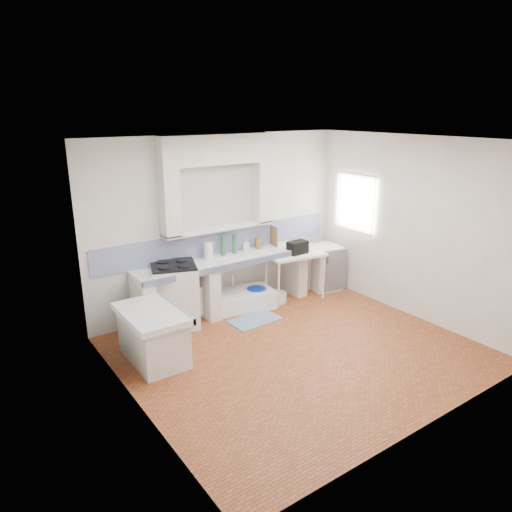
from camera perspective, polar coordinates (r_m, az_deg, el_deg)
floor at (r=6.62m, az=5.06°, el=-11.29°), size 4.50×4.50×0.00m
ceiling at (r=5.82m, az=5.81°, el=13.68°), size 4.50×4.50×0.00m
wall_back at (r=7.65m, az=-4.30°, el=3.99°), size 4.50×0.00×4.50m
wall_front at (r=4.82m, az=20.98°, el=-5.36°), size 4.50×0.00×4.50m
wall_left at (r=4.99m, az=-14.80°, el=-3.96°), size 0.00×4.50×4.50m
wall_right at (r=7.68m, az=18.38°, el=3.18°), size 0.00×4.50×4.50m
alcove_mass at (r=7.31m, az=-4.69°, el=12.69°), size 1.90×0.25×0.45m
window_frame at (r=8.51m, az=12.80°, el=6.35°), size 0.35×0.86×1.06m
lace_valance at (r=8.34m, az=12.29°, el=8.82°), size 0.01×0.84×0.24m
counter_slab at (r=7.50m, az=-3.69°, el=-0.57°), size 3.00×0.60×0.08m
counter_lip at (r=7.27m, az=-2.54°, el=-1.13°), size 3.00×0.04×0.10m
counter_pier_left at (r=7.08m, az=-13.39°, el=-6.03°), size 0.20×0.55×0.82m
counter_pier_mid at (r=7.49m, az=-5.92°, el=-4.32°), size 0.20×0.55×0.82m
counter_pier_right at (r=8.41m, az=4.54°, el=-1.80°), size 0.20×0.55×0.82m
peninsula_top at (r=6.23m, az=-12.47°, el=-6.78°), size 0.70×1.10×0.08m
peninsula_base at (r=6.38m, az=-12.27°, el=-9.65°), size 0.60×1.00×0.62m
peninsula_lip at (r=6.35m, az=-9.72°, el=-6.14°), size 0.04×1.10×0.10m
backsplash at (r=7.71m, az=-4.20°, el=1.80°), size 4.27×0.03×0.40m
stove at (r=7.24m, az=-9.77°, el=-4.75°), size 0.84×0.83×0.94m
sink at (r=7.85m, az=-1.96°, el=-5.36°), size 1.20×0.80×0.26m
side_table at (r=8.17m, az=4.71°, el=-2.41°), size 1.05×0.69×0.04m
fridge at (r=8.69m, az=8.22°, el=-1.34°), size 0.60×0.60×0.80m
bucket_red at (r=7.64m, az=-3.86°, el=-6.01°), size 0.33×0.33×0.28m
bucket_orange at (r=7.75m, az=-1.00°, el=-5.80°), size 0.31×0.31×0.23m
bucket_blue at (r=7.93m, az=0.06°, el=-4.95°), size 0.41×0.41×0.30m
basin_white at (r=8.13m, az=2.38°, el=-4.98°), size 0.41×0.41×0.15m
water_bottle_a at (r=7.90m, az=-3.73°, el=-5.19°), size 0.08×0.08×0.28m
water_bottle_b at (r=8.01m, az=-2.30°, el=-4.67°), size 0.12×0.12×0.32m
black_bag at (r=7.99m, az=5.01°, el=1.04°), size 0.35×0.21×0.22m
green_bottle_a at (r=7.58m, az=-3.97°, el=1.36°), size 0.09×0.09×0.36m
green_bottle_b at (r=7.70m, az=-2.61°, el=1.47°), size 0.09×0.09×0.32m
knife_block at (r=7.97m, az=0.28°, el=1.57°), size 0.11×0.10×0.19m
cutting_board at (r=8.13m, az=2.18°, el=2.44°), size 0.06×0.25×0.34m
paper_towel at (r=7.41m, az=-5.78°, el=0.60°), size 0.14×0.14×0.27m
soap_bottle at (r=7.79m, az=-1.22°, el=1.30°), size 0.13×0.13×0.22m
rug at (r=7.45m, az=-0.15°, el=-7.72°), size 0.81×0.49×0.01m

